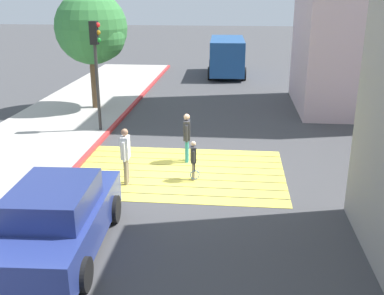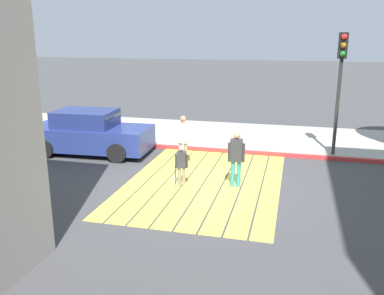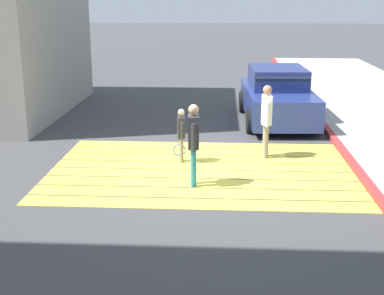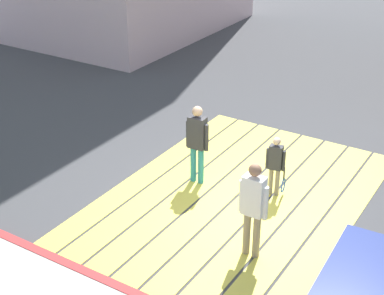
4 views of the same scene
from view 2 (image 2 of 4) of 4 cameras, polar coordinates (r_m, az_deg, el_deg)
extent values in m
plane|color=#424244|center=(12.02, 1.70, -4.87)|extent=(120.00, 120.00, 0.00)
cube|color=#EAD64C|center=(12.55, -6.93, -4.07)|extent=(6.40, 0.50, 0.01)
cube|color=#EAD64C|center=(12.37, -4.54, -4.29)|extent=(6.40, 0.50, 0.01)
cube|color=#EAD64C|center=(12.21, -2.09, -4.52)|extent=(6.40, 0.50, 0.01)
cube|color=#EAD64C|center=(12.08, 0.42, -4.74)|extent=(6.40, 0.50, 0.01)
cube|color=#EAD64C|center=(11.97, 2.99, -4.95)|extent=(6.40, 0.50, 0.01)
cube|color=#EAD64C|center=(11.88, 5.61, -5.16)|extent=(6.40, 0.50, 0.01)
cube|color=#EAD64C|center=(11.82, 8.25, -5.37)|extent=(6.40, 0.50, 0.01)
cube|color=#EAD64C|center=(11.78, 10.92, -5.56)|extent=(6.40, 0.50, 0.01)
cube|color=#ADA8A0|center=(17.28, 5.75, 1.59)|extent=(4.80, 40.00, 0.12)
cube|color=#BC3333|center=(15.04, 4.40, -0.46)|extent=(0.16, 40.00, 0.13)
cube|color=navy|center=(15.23, -13.87, 1.37)|extent=(1.99, 4.38, 0.80)
cube|color=navy|center=(15.15, -14.54, 3.89)|extent=(1.62, 2.13, 0.60)
cube|color=#1E2833|center=(14.78, -11.30, 3.57)|extent=(1.49, 0.40, 0.49)
cylinder|color=black|center=(13.99, -10.38, -0.76)|extent=(0.25, 0.67, 0.66)
cylinder|color=black|center=(15.58, -7.99, 1.00)|extent=(0.25, 0.67, 0.66)
cylinder|color=black|center=(15.17, -19.77, -0.16)|extent=(0.25, 0.67, 0.66)
cylinder|color=black|center=(16.65, -16.68, 1.43)|extent=(0.25, 0.67, 0.66)
cylinder|color=#2D2D2D|center=(14.88, 19.48, 4.99)|extent=(0.12, 0.12, 3.40)
cube|color=black|center=(14.68, 20.23, 13.15)|extent=(0.28, 0.28, 0.84)
sphere|color=#FF2323|center=(14.52, 20.39, 14.23)|extent=(0.18, 0.18, 0.18)
sphere|color=#956310|center=(14.52, 20.29, 13.16)|extent=(0.18, 0.18, 0.18)
sphere|color=#188429|center=(14.53, 20.19, 12.10)|extent=(0.18, 0.18, 0.18)
cylinder|color=teal|center=(11.61, 6.49, -3.72)|extent=(0.11, 0.11, 0.76)
cylinder|color=teal|center=(11.62, 5.67, -3.68)|extent=(0.11, 0.11, 0.76)
cube|color=#333338|center=(11.41, 6.18, -0.38)|extent=(0.23, 0.35, 0.63)
sphere|color=tan|center=(11.30, 6.24, 1.74)|extent=(0.20, 0.20, 0.20)
cylinder|color=#333338|center=(11.41, 7.15, -0.74)|extent=(0.08, 0.08, 0.54)
cylinder|color=#333338|center=(11.44, 5.19, -0.64)|extent=(0.08, 0.08, 0.54)
cylinder|color=gray|center=(13.40, -0.89, -0.94)|extent=(0.12, 0.12, 0.79)
cylinder|color=gray|center=(13.45, -1.60, -0.89)|extent=(0.12, 0.12, 0.79)
cube|color=white|center=(13.24, -1.26, 2.09)|extent=(0.22, 0.35, 0.66)
sphere|color=#9E7051|center=(13.14, -1.28, 4.00)|extent=(0.20, 0.20, 0.20)
cylinder|color=white|center=(13.21, -0.41, 1.76)|extent=(0.09, 0.09, 0.56)
cylinder|color=white|center=(13.31, -2.10, 1.86)|extent=(0.09, 0.09, 0.56)
cylinder|color=gray|center=(11.60, -1.15, -4.14)|extent=(0.09, 0.09, 0.57)
cylinder|color=gray|center=(11.62, -1.76, -4.12)|extent=(0.09, 0.09, 0.57)
cube|color=#333338|center=(11.45, -1.47, -1.67)|extent=(0.19, 0.27, 0.47)
sphere|color=beige|center=(11.35, -1.48, -0.08)|extent=(0.15, 0.15, 0.15)
cylinder|color=#333338|center=(11.45, -0.70, -1.92)|extent=(0.06, 0.06, 0.40)
cylinder|color=#333338|center=(11.48, -2.24, -1.88)|extent=(0.06, 0.06, 0.40)
cylinder|color=black|center=(11.54, -2.34, -3.26)|extent=(0.03, 0.03, 0.28)
torus|color=blue|center=(11.62, -2.33, -4.40)|extent=(0.28, 0.07, 0.28)
camera|label=1|loc=(18.00, -46.15, 14.57)|focal=42.70mm
camera|label=3|loc=(14.16, 50.95, 7.51)|focal=50.08mm
camera|label=4|loc=(20.63, -5.12, 20.00)|focal=54.90mm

